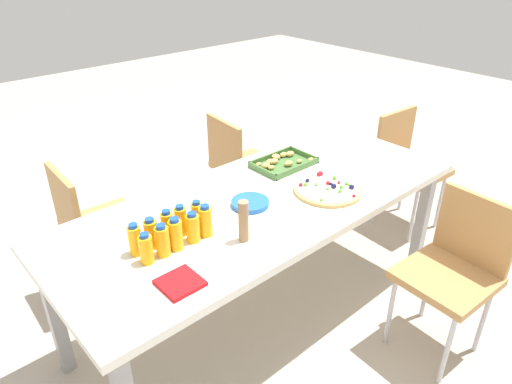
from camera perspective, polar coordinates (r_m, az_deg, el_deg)
name	(u,v)px	position (r m, az deg, el deg)	size (l,w,h in m)	color
ground_plane	(263,311)	(2.75, 0.85, -14.35)	(12.00, 12.00, 0.00)	#B2A899
party_table	(264,209)	(2.34, 0.97, -2.14)	(2.13, 0.86, 0.75)	silver
chair_end	(406,160)	(3.45, 17.84, 3.72)	(0.42, 0.42, 0.83)	#B7844C
chair_far_left	(92,221)	(2.74, -19.43, -3.36)	(0.42, 0.42, 0.83)	#B7844C
chair_near_right	(456,264)	(2.46, 23.23, -8.09)	(0.42, 0.42, 0.83)	#B7844C
chair_far_right	(239,162)	(3.25, -2.07, 3.63)	(0.44, 0.44, 0.83)	#B7844C
juice_bottle_0	(146,249)	(1.89, -13.28, -6.80)	(0.06, 0.06, 0.14)	#F9AF14
juice_bottle_1	(162,241)	(1.92, -11.36, -5.87)	(0.06, 0.06, 0.14)	#FAAC14
juice_bottle_2	(176,234)	(1.94, -9.78, -5.13)	(0.06, 0.06, 0.15)	#FAAF14
juice_bottle_3	(193,228)	(1.98, -7.72, -4.34)	(0.06, 0.06, 0.14)	#F9AB14
juice_bottle_4	(206,221)	(2.01, -6.17, -3.56)	(0.06, 0.06, 0.15)	#F9AC14
juice_bottle_5	(135,240)	(1.95, -14.56, -5.70)	(0.05, 0.05, 0.14)	#FAAF14
juice_bottle_6	(151,234)	(1.97, -12.71, -4.99)	(0.06, 0.06, 0.14)	#F8AC14
juice_bottle_7	(168,226)	(2.00, -10.76, -4.11)	(0.05, 0.05, 0.14)	#FAAB14
juice_bottle_8	(181,221)	(2.03, -9.17, -3.49)	(0.05, 0.05, 0.14)	#FAAF14
juice_bottle_9	(197,215)	(2.06, -7.22, -2.85)	(0.05, 0.05, 0.14)	#F9AE14
fruit_pizza	(328,189)	(2.39, 8.77, 0.36)	(0.34, 0.34, 0.05)	tan
snack_tray	(282,162)	(2.65, 3.26, 3.63)	(0.34, 0.23, 0.04)	#477238
plate_stack	(250,203)	(2.24, -0.72, -1.34)	(0.18, 0.18, 0.02)	blue
napkin_stack	(180,283)	(1.79, -9.25, -10.88)	(0.15, 0.15, 0.02)	red
cardboard_tube	(244,221)	(1.95, -1.54, -3.59)	(0.04, 0.04, 0.19)	#9E7A56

